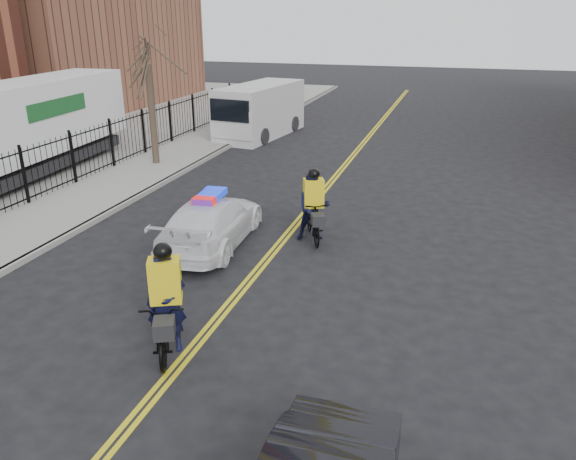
% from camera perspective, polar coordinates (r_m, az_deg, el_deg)
% --- Properties ---
extents(ground, '(120.00, 120.00, 0.00)m').
position_cam_1_polar(ground, '(12.90, -5.52, -7.01)').
color(ground, black).
rests_on(ground, ground).
extents(center_line_left, '(0.10, 60.00, 0.01)m').
position_cam_1_polar(center_line_left, '(19.95, 3.00, 3.51)').
color(center_line_left, gold).
rests_on(center_line_left, ground).
extents(center_line_right, '(0.10, 60.00, 0.01)m').
position_cam_1_polar(center_line_right, '(19.91, 3.44, 3.46)').
color(center_line_right, gold).
rests_on(center_line_right, ground).
extents(sidewalk, '(3.00, 60.00, 0.15)m').
position_cam_1_polar(sidewalk, '(22.81, -15.46, 5.22)').
color(sidewalk, gray).
rests_on(sidewalk, ground).
extents(curb, '(0.20, 60.00, 0.15)m').
position_cam_1_polar(curb, '(22.05, -12.14, 4.98)').
color(curb, gray).
rests_on(curb, ground).
extents(iron_fence, '(0.12, 28.00, 2.00)m').
position_cam_1_polar(iron_fence, '(23.41, -18.82, 7.60)').
color(iron_fence, black).
rests_on(iron_fence, ground).
extents(street_tree, '(3.20, 3.20, 4.80)m').
position_cam_1_polar(street_tree, '(23.89, -13.92, 14.56)').
color(street_tree, '#3A2C22').
rests_on(street_tree, sidewalk).
extents(police_cruiser, '(2.21, 4.78, 1.51)m').
position_cam_1_polar(police_cruiser, '(15.63, -7.81, 0.84)').
color(police_cruiser, white).
rests_on(police_cruiser, ground).
extents(cargo_van, '(3.08, 6.51, 2.62)m').
position_cam_1_polar(cargo_van, '(29.62, -3.01, 11.93)').
color(cargo_van, silver).
rests_on(cargo_van, ground).
extents(semi_trailer, '(3.08, 11.81, 3.64)m').
position_cam_1_polar(semi_trailer, '(23.68, -25.78, 9.44)').
color(semi_trailer, white).
rests_on(semi_trailer, ground).
extents(cyclist_near, '(1.65, 2.38, 2.21)m').
position_cam_1_polar(cyclist_near, '(10.96, -12.10, -8.30)').
color(cyclist_near, black).
rests_on(cyclist_near, ground).
extents(cyclist_far, '(1.39, 2.13, 2.10)m').
position_cam_1_polar(cyclist_far, '(15.81, 2.59, 1.82)').
color(cyclist_far, black).
rests_on(cyclist_far, ground).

